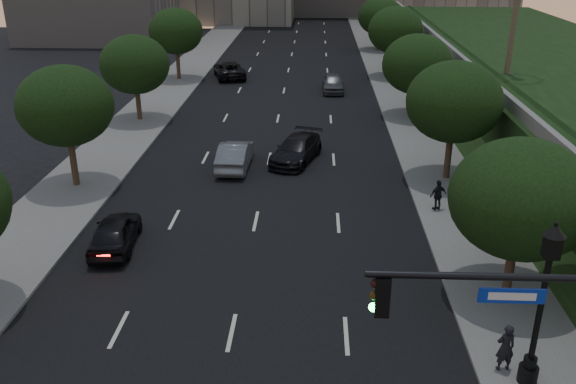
{
  "coord_description": "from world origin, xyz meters",
  "views": [
    {
      "loc": [
        2.77,
        -12.59,
        12.83
      ],
      "look_at": [
        1.79,
        9.25,
        3.6
      ],
      "focal_mm": 38.0,
      "sensor_mm": 36.0,
      "label": 1
    }
  ],
  "objects_px": {
    "sedan_far_left": "(229,70)",
    "sedan_far_right": "(333,83)",
    "sedan_mid_left": "(235,155)",
    "traffic_signal_mast": "(553,381)",
    "pedestrian_c": "(438,195)",
    "street_lamp": "(539,313)",
    "sedan_near_right": "(296,150)",
    "pedestrian_a": "(505,348)",
    "sedan_near_left": "(115,232)",
    "pedestrian_b": "(494,226)"
  },
  "relations": [
    {
      "from": "traffic_signal_mast",
      "to": "pedestrian_c",
      "type": "distance_m",
      "value": 17.19
    },
    {
      "from": "sedan_mid_left",
      "to": "pedestrian_a",
      "type": "xyz_separation_m",
      "value": [
        10.75,
        -18.09,
        0.18
      ]
    },
    {
      "from": "sedan_near_right",
      "to": "pedestrian_b",
      "type": "xyz_separation_m",
      "value": [
        9.01,
        -10.91,
        0.34
      ]
    },
    {
      "from": "sedan_far_left",
      "to": "pedestrian_a",
      "type": "distance_m",
      "value": 45.22
    },
    {
      "from": "traffic_signal_mast",
      "to": "sedan_far_left",
      "type": "height_order",
      "value": "traffic_signal_mast"
    },
    {
      "from": "sedan_far_left",
      "to": "sedan_far_right",
      "type": "height_order",
      "value": "sedan_far_left"
    },
    {
      "from": "street_lamp",
      "to": "sedan_near_left",
      "type": "bearing_deg",
      "value": 151.55
    },
    {
      "from": "sedan_far_right",
      "to": "pedestrian_a",
      "type": "distance_m",
      "value": 37.91
    },
    {
      "from": "traffic_signal_mast",
      "to": "pedestrian_c",
      "type": "bearing_deg",
      "value": 87.33
    },
    {
      "from": "pedestrian_a",
      "to": "pedestrian_c",
      "type": "relative_size",
      "value": 1.05
    },
    {
      "from": "sedan_far_left",
      "to": "sedan_far_right",
      "type": "distance_m",
      "value": 11.21
    },
    {
      "from": "street_lamp",
      "to": "traffic_signal_mast",
      "type": "bearing_deg",
      "value": -106.66
    },
    {
      "from": "sedan_near_left",
      "to": "traffic_signal_mast",
      "type": "bearing_deg",
      "value": 133.43
    },
    {
      "from": "pedestrian_a",
      "to": "pedestrian_b",
      "type": "relative_size",
      "value": 0.88
    },
    {
      "from": "sedan_near_left",
      "to": "sedan_mid_left",
      "type": "bearing_deg",
      "value": -116.4
    },
    {
      "from": "sedan_far_right",
      "to": "pedestrian_c",
      "type": "xyz_separation_m",
      "value": [
        4.63,
        -25.45,
        0.15
      ]
    },
    {
      "from": "sedan_mid_left",
      "to": "pedestrian_a",
      "type": "distance_m",
      "value": 21.05
    },
    {
      "from": "traffic_signal_mast",
      "to": "sedan_far_left",
      "type": "distance_m",
      "value": 49.65
    },
    {
      "from": "sedan_far_left",
      "to": "pedestrian_a",
      "type": "xyz_separation_m",
      "value": [
        14.42,
        -42.86,
        0.19
      ]
    },
    {
      "from": "sedan_far_left",
      "to": "pedestrian_a",
      "type": "bearing_deg",
      "value": 93.15
    },
    {
      "from": "sedan_near_left",
      "to": "pedestrian_a",
      "type": "xyz_separation_m",
      "value": [
        14.79,
        -7.79,
        0.23
      ]
    },
    {
      "from": "sedan_far_left",
      "to": "pedestrian_c",
      "type": "relative_size",
      "value": 3.6
    },
    {
      "from": "sedan_mid_left",
      "to": "sedan_far_right",
      "type": "xyz_separation_m",
      "value": [
        6.25,
        19.55,
        -0.02
      ]
    },
    {
      "from": "street_lamp",
      "to": "sedan_mid_left",
      "type": "distance_m",
      "value": 21.9
    },
    {
      "from": "sedan_near_right",
      "to": "pedestrian_b",
      "type": "height_order",
      "value": "pedestrian_b"
    },
    {
      "from": "traffic_signal_mast",
      "to": "sedan_near_left",
      "type": "height_order",
      "value": "traffic_signal_mast"
    },
    {
      "from": "sedan_mid_left",
      "to": "sedan_far_right",
      "type": "distance_m",
      "value": 20.53
    },
    {
      "from": "traffic_signal_mast",
      "to": "pedestrian_a",
      "type": "distance_m",
      "value": 5.51
    },
    {
      "from": "sedan_mid_left",
      "to": "traffic_signal_mast",
      "type": "bearing_deg",
      "value": 115.43
    },
    {
      "from": "sedan_near_right",
      "to": "sedan_mid_left",
      "type": "bearing_deg",
      "value": -142.8
    },
    {
      "from": "sedan_near_left",
      "to": "sedan_far_left",
      "type": "height_order",
      "value": "sedan_far_left"
    },
    {
      "from": "sedan_far_right",
      "to": "traffic_signal_mast",
      "type": "bearing_deg",
      "value": -85.98
    },
    {
      "from": "sedan_near_left",
      "to": "sedan_mid_left",
      "type": "relative_size",
      "value": 0.91
    },
    {
      "from": "sedan_mid_left",
      "to": "sedan_far_left",
      "type": "xyz_separation_m",
      "value": [
        -3.67,
        24.76,
        -0.01
      ]
    },
    {
      "from": "sedan_mid_left",
      "to": "pedestrian_c",
      "type": "height_order",
      "value": "pedestrian_c"
    },
    {
      "from": "traffic_signal_mast",
      "to": "pedestrian_b",
      "type": "distance_m",
      "value": 13.71
    },
    {
      "from": "sedan_mid_left",
      "to": "sedan_near_right",
      "type": "distance_m",
      "value": 3.81
    },
    {
      "from": "sedan_near_right",
      "to": "pedestrian_b",
      "type": "bearing_deg",
      "value": -32.92
    },
    {
      "from": "street_lamp",
      "to": "pedestrian_c",
      "type": "distance_m",
      "value": 12.86
    },
    {
      "from": "sedan_far_left",
      "to": "pedestrian_b",
      "type": "height_order",
      "value": "pedestrian_b"
    },
    {
      "from": "traffic_signal_mast",
      "to": "pedestrian_b",
      "type": "bearing_deg",
      "value": 79.22
    },
    {
      "from": "sedan_far_right",
      "to": "pedestrian_a",
      "type": "xyz_separation_m",
      "value": [
        4.5,
        -37.64,
        0.19
      ]
    },
    {
      "from": "pedestrian_a",
      "to": "pedestrian_c",
      "type": "distance_m",
      "value": 12.19
    },
    {
      "from": "sedan_near_left",
      "to": "sedan_far_right",
      "type": "relative_size",
      "value": 0.95
    },
    {
      "from": "pedestrian_a",
      "to": "pedestrian_b",
      "type": "height_order",
      "value": "pedestrian_b"
    },
    {
      "from": "sedan_mid_left",
      "to": "pedestrian_b",
      "type": "bearing_deg",
      "value": 144.24
    },
    {
      "from": "sedan_near_left",
      "to": "sedan_mid_left",
      "type": "height_order",
      "value": "sedan_mid_left"
    },
    {
      "from": "traffic_signal_mast",
      "to": "pedestrian_b",
      "type": "relative_size",
      "value": 3.72
    },
    {
      "from": "street_lamp",
      "to": "sedan_mid_left",
      "type": "xyz_separation_m",
      "value": [
        -11.35,
        18.64,
        -1.83
      ]
    },
    {
      "from": "sedan_near_right",
      "to": "pedestrian_a",
      "type": "xyz_separation_m",
      "value": [
        7.16,
        -19.38,
        0.22
      ]
    }
  ]
}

